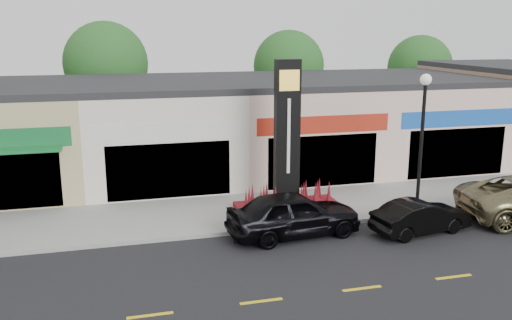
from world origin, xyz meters
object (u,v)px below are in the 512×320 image
object	(u,v)px
pylon_sign	(287,157)
car_black_sedan	(294,214)
car_black_conv	(421,217)
lamp_east_near	(422,129)

from	to	relation	value
pylon_sign	car_black_sedan	world-z (taller)	pylon_sign
car_black_sedan	car_black_conv	distance (m)	4.67
lamp_east_near	car_black_sedan	world-z (taller)	lamp_east_near
pylon_sign	car_black_sedan	size ratio (longest dim) A/B	1.24
lamp_east_near	car_black_sedan	size ratio (longest dim) A/B	1.13
car_black_sedan	car_black_conv	bearing A→B (deg)	-106.77
car_black_sedan	car_black_conv	world-z (taller)	car_black_sedan
car_black_conv	car_black_sedan	bearing A→B (deg)	69.46
lamp_east_near	car_black_conv	world-z (taller)	lamp_east_near
pylon_sign	lamp_east_near	bearing A→B (deg)	-18.75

